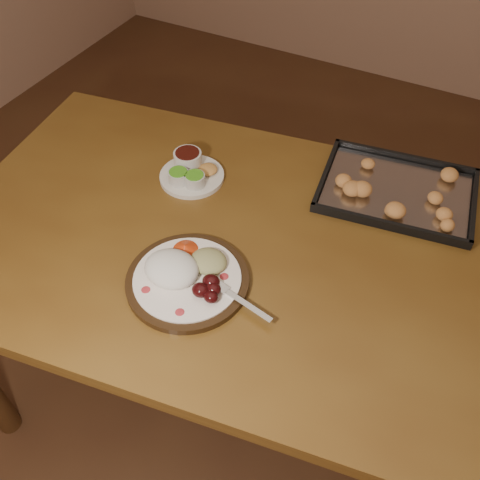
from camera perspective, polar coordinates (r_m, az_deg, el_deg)
The scene contains 5 objects.
ground at distance 2.04m, azimuth 3.21°, elevation -10.12°, with size 4.00×4.00×0.00m, color #51331C.
dining_table at distance 1.38m, azimuth 0.31°, elevation -2.84°, with size 1.61×1.10×0.75m.
dinner_plate at distance 1.22m, azimuth -5.81°, elevation -3.74°, with size 0.36×0.28×0.06m.
condiment_saucer at distance 1.47m, azimuth -5.31°, elevation 7.32°, with size 0.18×0.18×0.06m.
baking_tray at distance 1.48m, azimuth 16.41°, elevation 5.16°, with size 0.44×0.34×0.04m.
Camera 1 is at (0.40, -1.03, 1.71)m, focal length 40.00 mm.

